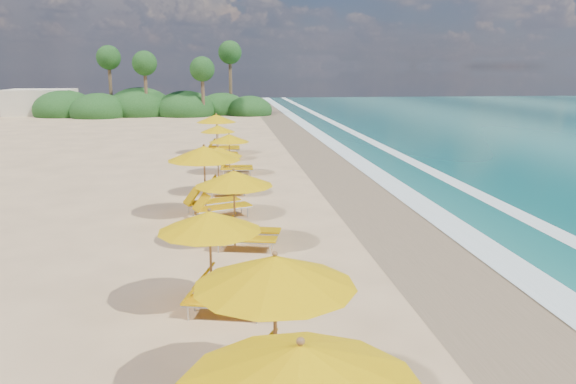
{
  "coord_description": "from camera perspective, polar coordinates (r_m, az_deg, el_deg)",
  "views": [
    {
      "loc": [
        -2.13,
        -18.09,
        5.25
      ],
      "look_at": [
        0.0,
        0.0,
        1.2
      ],
      "focal_mm": 35.24,
      "sensor_mm": 36.0,
      "label": 1
    }
  ],
  "objects": [
    {
      "name": "station_9",
      "position": [
        34.92,
        -6.9,
        6.11
      ],
      "size": [
        2.7,
        2.49,
        2.49
      ],
      "rotation": [
        0.0,
        0.0,
        -0.02
      ],
      "color": "olive",
      "rests_on": "ground"
    },
    {
      "name": "station_3",
      "position": [
        12.44,
        -7.03,
        -6.16
      ],
      "size": [
        2.82,
        2.72,
        2.29
      ],
      "rotation": [
        0.0,
        0.0,
        -0.24
      ],
      "color": "olive",
      "rests_on": "ground"
    },
    {
      "name": "station_5",
      "position": [
        20.22,
        -7.86,
        1.64
      ],
      "size": [
        3.39,
        3.34,
        2.62
      ],
      "rotation": [
        0.0,
        0.0,
        0.38
      ],
      "color": "olive",
      "rests_on": "ground"
    },
    {
      "name": "beach_building",
      "position": [
        69.12,
        -23.67,
        8.31
      ],
      "size": [
        7.0,
        5.0,
        2.8
      ],
      "primitive_type": "cube",
      "color": "beige",
      "rests_on": "ground"
    },
    {
      "name": "wet_sand",
      "position": [
        19.8,
        11.59,
        -3.08
      ],
      "size": [
        4.0,
        160.0,
        0.01
      ],
      "primitive_type": "cube",
      "color": "#8E7354",
      "rests_on": "ground"
    },
    {
      "name": "treeline",
      "position": [
        64.22,
        -13.83,
        8.39
      ],
      "size": [
        25.8,
        8.8,
        9.74
      ],
      "color": "#163D14",
      "rests_on": "ground"
    },
    {
      "name": "station_6",
      "position": [
        23.68,
        -6.67,
        2.5
      ],
      "size": [
        2.3,
        2.15,
        2.07
      ],
      "rotation": [
        0.0,
        0.0,
        0.06
      ],
      "color": "olive",
      "rests_on": "ground"
    },
    {
      "name": "ground",
      "position": [
        18.95,
        0.0,
        -3.54
      ],
      "size": [
        160.0,
        160.0,
        0.0
      ],
      "primitive_type": "plane",
      "color": "#D6AF7E",
      "rests_on": "ground"
    },
    {
      "name": "station_8",
      "position": [
        32.83,
        -6.8,
        5.26
      ],
      "size": [
        2.2,
        2.03,
        2.03
      ],
      "rotation": [
        0.0,
        0.0,
        0.02
      ],
      "color": "olive",
      "rests_on": "ground"
    },
    {
      "name": "station_4",
      "position": [
        16.7,
        -4.83,
        -1.12
      ],
      "size": [
        2.88,
        2.77,
        2.35
      ],
      "rotation": [
        0.0,
        0.0,
        -0.23
      ],
      "color": "olive",
      "rests_on": "ground"
    },
    {
      "name": "station_2",
      "position": [
        8.89,
        -0.02,
        -12.9
      ],
      "size": [
        3.19,
        3.09,
        2.55
      ],
      "rotation": [
        0.0,
        0.0,
        -0.27
      ],
      "color": "olive",
      "rests_on": "ground"
    },
    {
      "name": "station_7",
      "position": [
        28.25,
        -5.61,
        4.14
      ],
      "size": [
        2.25,
        2.08,
        2.05
      ],
      "rotation": [
        0.0,
        0.0,
        -0.03
      ],
      "color": "olive",
      "rests_on": "ground"
    },
    {
      "name": "surf_foam",
      "position": [
        20.79,
        18.69,
        -2.69
      ],
      "size": [
        4.0,
        160.0,
        0.01
      ],
      "color": "white",
      "rests_on": "ground"
    }
  ]
}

